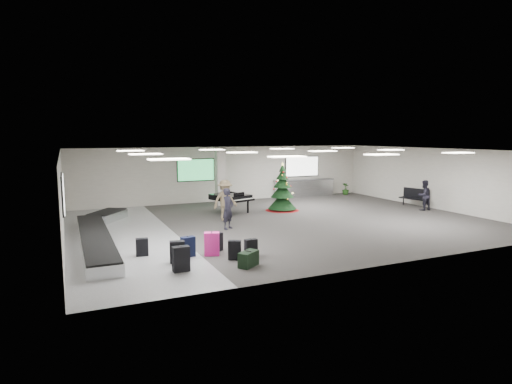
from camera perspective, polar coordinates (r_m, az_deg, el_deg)
name	(u,v)px	position (r m, az deg, el deg)	size (l,w,h in m)	color
ground	(283,222)	(19.29, 3.68, -3.99)	(18.00, 18.00, 0.00)	#383633
room_envelope	(269,169)	(19.39, 1.81, 3.04)	(18.02, 14.02, 3.21)	#B6B1A7
baggage_carousel	(98,234)	(17.04, -20.29, -5.25)	(2.28, 9.71, 0.43)	silver
service_counter	(304,188)	(27.35, 6.45, 0.54)	(4.05, 0.65, 1.08)	silver
suitcase_0	(181,259)	(12.45, -9.97, -8.79)	(0.47, 0.27, 0.75)	black
suitcase_1	(235,250)	(13.44, -2.87, -7.74)	(0.44, 0.36, 0.63)	black
pink_suitcase	(212,244)	(13.95, -5.91, -6.89)	(0.55, 0.42, 0.77)	#FF219B
suitcase_3	(216,242)	(14.45, -5.31, -6.66)	(0.46, 0.36, 0.63)	black
navy_suitcase	(188,247)	(13.88, -9.05, -7.23)	(0.46, 0.31, 0.67)	black
suitcase_5	(177,252)	(13.31, -10.46, -7.86)	(0.49, 0.33, 0.69)	black
green_duffel	(248,259)	(12.77, -1.01, -8.91)	(0.75, 0.67, 0.47)	black
suitcase_7	(251,248)	(13.76, -0.68, -7.45)	(0.40, 0.22, 0.59)	black
suitcase_8	(142,247)	(14.30, -14.95, -7.12)	(0.42, 0.27, 0.59)	black
christmas_tree	(282,194)	(22.11, 3.53, -0.26)	(1.76, 1.76, 2.50)	maroon
grand_piano	(231,197)	(21.42, -3.34, -0.73)	(1.97, 2.26, 1.09)	black
bench	(415,196)	(24.98, 20.46, -0.54)	(0.90, 1.62, 0.97)	black
traveler_a	(228,209)	(17.69, -3.75, -2.23)	(0.62, 0.41, 1.70)	black
traveler_b	(225,200)	(19.49, -4.14, -1.10)	(1.20, 0.69, 1.86)	#806C4F
traveler_bench	(424,195)	(23.74, 21.49, -0.41)	(0.76, 0.59, 1.57)	black
potted_plant_left	(282,191)	(26.29, 3.47, 0.09)	(0.50, 0.40, 0.91)	#193B13
potted_plant_right	(346,189)	(28.65, 11.86, 0.42)	(0.43, 0.43, 0.78)	#193B13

